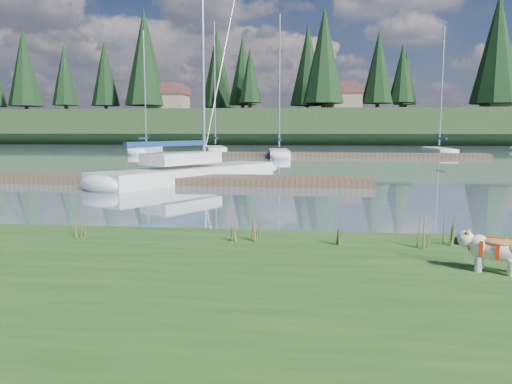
# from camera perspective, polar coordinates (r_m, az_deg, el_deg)

# --- Properties ---
(ground) EXTENTS (200.00, 200.00, 0.00)m
(ground) POSITION_cam_1_polar(r_m,az_deg,el_deg) (40.06, 4.09, 4.07)
(ground) COLOR gray
(ground) RESTS_ON ground
(bank) EXTENTS (60.00, 9.00, 0.35)m
(bank) POSITION_cam_1_polar(r_m,az_deg,el_deg) (4.75, -17.22, -16.65)
(bank) COLOR #2A511C
(bank) RESTS_ON ground
(ridge) EXTENTS (200.00, 20.00, 5.00)m
(ridge) POSITION_cam_1_polar(r_m,az_deg,el_deg) (82.98, 5.48, 7.30)
(ridge) COLOR #1D3218
(ridge) RESTS_ON ground
(bulldog) EXTENTS (0.80, 0.55, 0.48)m
(bulldog) POSITION_cam_1_polar(r_m,az_deg,el_deg) (6.73, 25.56, -5.77)
(bulldog) COLOR silver
(bulldog) RESTS_ON bank
(sailboat_main) EXTENTS (6.80, 9.93, 14.62)m
(sailboat_main) POSITION_cam_1_polar(r_m,az_deg,el_deg) (21.42, -6.04, 2.60)
(sailboat_main) COLOR silver
(sailboat_main) RESTS_ON ground
(dock_near) EXTENTS (16.00, 2.00, 0.30)m
(dock_near) POSITION_cam_1_polar(r_m,az_deg,el_deg) (19.93, -10.33, 1.42)
(dock_near) COLOR #4C3D2C
(dock_near) RESTS_ON ground
(dock_far) EXTENTS (26.00, 2.20, 0.30)m
(dock_far) POSITION_cam_1_polar(r_m,az_deg,el_deg) (40.01, 6.96, 4.24)
(dock_far) COLOR #4C3D2C
(dock_far) RESTS_ON ground
(sailboat_bg_0) EXTENTS (2.08, 7.59, 10.92)m
(sailboat_bg_0) POSITION_cam_1_polar(r_m,az_deg,el_deg) (46.88, -12.21, 4.75)
(sailboat_bg_0) COLOR silver
(sailboat_bg_0) RESTS_ON ground
(sailboat_bg_1) EXTENTS (3.62, 8.31, 12.16)m
(sailboat_bg_1) POSITION_cam_1_polar(r_m,az_deg,el_deg) (48.16, -4.70, 4.95)
(sailboat_bg_1) COLOR silver
(sailboat_bg_1) RESTS_ON ground
(sailboat_bg_2) EXTENTS (2.16, 7.34, 10.95)m
(sailboat_bg_2) POSITION_cam_1_polar(r_m,az_deg,el_deg) (39.77, 2.63, 4.53)
(sailboat_bg_2) COLOR silver
(sailboat_bg_2) RESTS_ON ground
(sailboat_bg_3) EXTENTS (1.60, 7.47, 11.01)m
(sailboat_bg_3) POSITION_cam_1_polar(r_m,az_deg,el_deg) (47.02, 19.99, 4.50)
(sailboat_bg_3) COLOR silver
(sailboat_bg_3) RESTS_ON ground
(weed_0) EXTENTS (0.17, 0.14, 0.53)m
(weed_0) POSITION_cam_1_polar(r_m,az_deg,el_deg) (7.79, -0.02, -3.97)
(weed_0) COLOR #475B23
(weed_0) RESTS_ON bank
(weed_1) EXTENTS (0.17, 0.14, 0.41)m
(weed_1) POSITION_cam_1_polar(r_m,az_deg,el_deg) (7.80, -2.29, -4.34)
(weed_1) COLOR #475B23
(weed_1) RESTS_ON bank
(weed_2) EXTENTS (0.17, 0.14, 0.55)m
(weed_2) POSITION_cam_1_polar(r_m,az_deg,el_deg) (7.73, 18.75, -4.38)
(weed_2) COLOR #475B23
(weed_2) RESTS_ON bank
(weed_3) EXTENTS (0.17, 0.14, 0.56)m
(weed_3) POSITION_cam_1_polar(r_m,az_deg,el_deg) (8.58, -19.59, -3.28)
(weed_3) COLOR #475B23
(weed_3) RESTS_ON bank
(weed_4) EXTENTS (0.17, 0.14, 0.48)m
(weed_4) POSITION_cam_1_polar(r_m,az_deg,el_deg) (7.60, 9.96, -4.52)
(weed_4) COLOR #475B23
(weed_4) RESTS_ON bank
(weed_5) EXTENTS (0.17, 0.14, 0.51)m
(weed_5) POSITION_cam_1_polar(r_m,az_deg,el_deg) (8.03, 21.03, -4.17)
(weed_5) COLOR #475B23
(weed_5) RESTS_ON bank
(mud_lip) EXTENTS (60.00, 0.50, 0.14)m
(mud_lip) POSITION_cam_1_polar(r_m,az_deg,el_deg) (8.79, -5.48, -6.08)
(mud_lip) COLOR #33281C
(mud_lip) RESTS_ON ground
(conifer_1) EXTENTS (4.40, 4.40, 11.30)m
(conifer_1) POSITION_cam_1_polar(r_m,az_deg,el_deg) (91.59, -21.02, 12.35)
(conifer_1) COLOR #382619
(conifer_1) RESTS_ON ridge
(conifer_2) EXTENTS (6.60, 6.60, 16.05)m
(conifer_2) POSITION_cam_1_polar(r_m,az_deg,el_deg) (83.24, -12.59, 14.79)
(conifer_2) COLOR #382619
(conifer_2) RESTS_ON ridge
(conifer_3) EXTENTS (4.84, 4.84, 12.25)m
(conifer_3) POSITION_cam_1_polar(r_m,az_deg,el_deg) (83.37, -1.55, 13.69)
(conifer_3) COLOR #382619
(conifer_3) RESTS_ON ridge
(conifer_4) EXTENTS (6.16, 6.16, 15.10)m
(conifer_4) POSITION_cam_1_polar(r_m,az_deg,el_deg) (76.77, 7.78, 15.23)
(conifer_4) COLOR #382619
(conifer_4) RESTS_ON ridge
(conifer_5) EXTENTS (3.96, 3.96, 10.35)m
(conifer_5) POSITION_cam_1_polar(r_m,az_deg,el_deg) (81.51, 16.38, 12.93)
(conifer_5) COLOR #382619
(conifer_5) RESTS_ON ridge
(conifer_6) EXTENTS (7.04, 7.04, 17.00)m
(conifer_6) POSITION_cam_1_polar(r_m,az_deg,el_deg) (83.10, 25.87, 14.60)
(conifer_6) COLOR #382619
(conifer_6) RESTS_ON ridge
(house_0) EXTENTS (6.30, 5.30, 4.65)m
(house_0) POSITION_cam_1_polar(r_m,az_deg,el_deg) (83.60, -10.05, 10.53)
(house_0) COLOR gray
(house_0) RESTS_ON ridge
(house_1) EXTENTS (6.30, 5.30, 4.65)m
(house_1) POSITION_cam_1_polar(r_m,az_deg,el_deg) (81.24, 9.80, 10.64)
(house_1) COLOR gray
(house_1) RESTS_ON ridge
(house_2) EXTENTS (6.30, 5.30, 4.65)m
(house_2) POSITION_cam_1_polar(r_m,az_deg,el_deg) (84.00, 26.70, 9.88)
(house_2) COLOR gray
(house_2) RESTS_ON ridge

